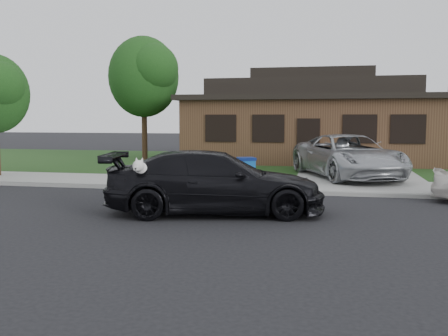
# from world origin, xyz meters

# --- Properties ---
(ground) EXTENTS (120.00, 120.00, 0.00)m
(ground) POSITION_xyz_m (0.00, 0.00, 0.00)
(ground) COLOR black
(ground) RESTS_ON ground
(sidewalk) EXTENTS (60.00, 3.00, 0.12)m
(sidewalk) POSITION_xyz_m (0.00, 5.00, 0.06)
(sidewalk) COLOR gray
(sidewalk) RESTS_ON ground
(curb) EXTENTS (60.00, 0.12, 0.12)m
(curb) POSITION_xyz_m (0.00, 3.50, 0.06)
(curb) COLOR gray
(curb) RESTS_ON ground
(lawn) EXTENTS (60.00, 13.00, 0.13)m
(lawn) POSITION_xyz_m (0.00, 13.00, 0.07)
(lawn) COLOR #193814
(lawn) RESTS_ON ground
(driveway) EXTENTS (4.50, 13.00, 0.14)m
(driveway) POSITION_xyz_m (6.00, 10.00, 0.07)
(driveway) COLOR gray
(driveway) RESTS_ON ground
(sedan) EXTENTS (5.55, 3.11, 1.52)m
(sedan) POSITION_xyz_m (2.23, 0.09, 0.76)
(sedan) COLOR black
(sedan) RESTS_ON ground
(minivan) EXTENTS (4.57, 6.21, 1.57)m
(minivan) POSITION_xyz_m (5.60, 7.14, 0.92)
(minivan) COLOR #AAADB1
(minivan) RESTS_ON driveway
(recycling_bin) EXTENTS (0.71, 0.71, 0.91)m
(recycling_bin) POSITION_xyz_m (2.30, 4.35, 0.58)
(recycling_bin) COLOR #0E509E
(recycling_bin) RESTS_ON sidewalk
(house) EXTENTS (12.60, 8.60, 4.65)m
(house) POSITION_xyz_m (4.00, 15.00, 2.13)
(house) COLOR #422B1C
(house) RESTS_ON ground
(tree_0) EXTENTS (3.78, 3.60, 6.34)m
(tree_0) POSITION_xyz_m (-4.34, 12.88, 4.48)
(tree_0) COLOR #332114
(tree_0) RESTS_ON ground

